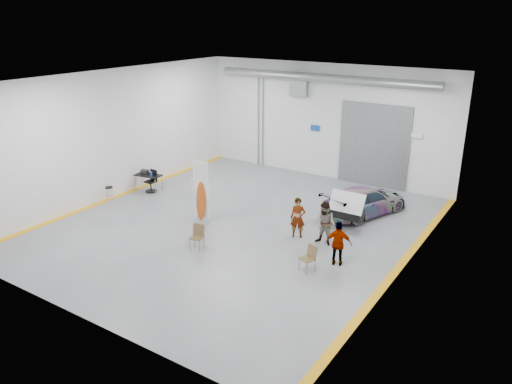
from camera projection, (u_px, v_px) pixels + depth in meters
The scene contains 13 objects.
ground at pixel (238, 225), 20.88m from camera, with size 16.00×16.00×0.00m, color slate.
room_shell at pixel (271, 120), 21.13m from camera, with size 14.02×16.18×6.01m.
sedan_car at pixel (365, 201), 21.83m from camera, with size 1.74×4.26×1.23m, color white.
person_a at pixel (298, 218), 19.51m from camera, with size 0.59×0.39×1.62m, color #816346.
person_b at pixel (325, 224), 18.87m from camera, with size 0.83×0.63×1.69m, color teal.
person_c at pixel (338, 244), 17.32m from camera, with size 0.94×0.39×1.63m, color brown.
surfboard_display at pixel (201, 195), 21.09m from camera, with size 0.78×0.25×2.75m.
folding_chair_near at pixel (197, 242), 18.64m from camera, with size 0.55×0.57×0.95m.
folding_chair_far at pixel (307, 264), 17.04m from camera, with size 0.59×0.62×0.94m.
shop_stool at pixel (110, 194), 23.37m from camera, with size 0.37×0.37×0.72m.
work_table at pixel (147, 175), 24.65m from camera, with size 1.40×0.83×1.08m.
office_chair at pixel (152, 182), 24.63m from camera, with size 0.58×0.58×1.08m.
trunk_lid at pixel (349, 200), 20.13m from camera, with size 1.44×0.87×0.04m, color silver.
Camera 1 is at (11.15, -15.63, 8.38)m, focal length 35.00 mm.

